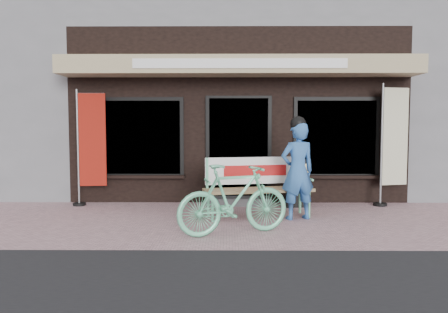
{
  "coord_description": "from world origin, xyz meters",
  "views": [
    {
      "loc": [
        -0.22,
        -6.97,
        1.6
      ],
      "look_at": [
        -0.29,
        0.7,
        1.05
      ],
      "focal_mm": 35.0,
      "sensor_mm": 36.0,
      "label": 1
    }
  ],
  "objects_px": {
    "person": "(298,169)",
    "menu_stand": "(297,183)",
    "bicycle": "(234,199)",
    "bench": "(257,182)",
    "nobori_red": "(90,146)",
    "nobori_cream": "(393,143)"
  },
  "relations": [
    {
      "from": "nobori_red",
      "to": "bicycle",
      "type": "bearing_deg",
      "value": -45.47
    },
    {
      "from": "bicycle",
      "to": "person",
      "type": "bearing_deg",
      "value": -67.19
    },
    {
      "from": "person",
      "to": "nobori_cream",
      "type": "height_order",
      "value": "nobori_cream"
    },
    {
      "from": "bench",
      "to": "menu_stand",
      "type": "relative_size",
      "value": 2.1
    },
    {
      "from": "bicycle",
      "to": "nobori_cream",
      "type": "height_order",
      "value": "nobori_cream"
    },
    {
      "from": "nobori_cream",
      "to": "menu_stand",
      "type": "distance_m",
      "value": 2.08
    },
    {
      "from": "nobori_red",
      "to": "nobori_cream",
      "type": "bearing_deg",
      "value": -5.67
    },
    {
      "from": "nobori_cream",
      "to": "bench",
      "type": "bearing_deg",
      "value": -172.51
    },
    {
      "from": "bench",
      "to": "menu_stand",
      "type": "height_order",
      "value": "bench"
    },
    {
      "from": "person",
      "to": "menu_stand",
      "type": "height_order",
      "value": "person"
    },
    {
      "from": "person",
      "to": "menu_stand",
      "type": "distance_m",
      "value": 1.14
    },
    {
      "from": "menu_stand",
      "to": "nobori_red",
      "type": "bearing_deg",
      "value": 166.51
    },
    {
      "from": "bicycle",
      "to": "nobori_red",
      "type": "xyz_separation_m",
      "value": [
        -2.83,
        2.32,
        0.67
      ]
    },
    {
      "from": "nobori_cream",
      "to": "person",
      "type": "bearing_deg",
      "value": -161.47
    },
    {
      "from": "person",
      "to": "nobori_red",
      "type": "xyz_separation_m",
      "value": [
        -3.92,
        1.26,
        0.33
      ]
    },
    {
      "from": "bicycle",
      "to": "menu_stand",
      "type": "distance_m",
      "value": 2.47
    },
    {
      "from": "bicycle",
      "to": "menu_stand",
      "type": "relative_size",
      "value": 1.85
    },
    {
      "from": "person",
      "to": "nobori_red",
      "type": "distance_m",
      "value": 4.13
    },
    {
      "from": "bench",
      "to": "person",
      "type": "distance_m",
      "value": 0.76
    },
    {
      "from": "nobori_red",
      "to": "nobori_cream",
      "type": "xyz_separation_m",
      "value": [
        6.01,
        0.05,
        0.06
      ]
    },
    {
      "from": "bicycle",
      "to": "nobori_red",
      "type": "relative_size",
      "value": 0.75
    },
    {
      "from": "person",
      "to": "menu_stand",
      "type": "relative_size",
      "value": 1.87
    }
  ]
}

